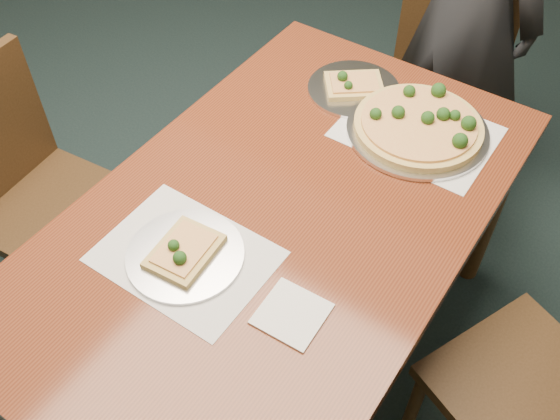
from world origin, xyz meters
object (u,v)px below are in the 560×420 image
Objects in this scene: dining_table at (280,233)px; slice_plate_far at (354,87)px; chair_far at (446,78)px; diner at (470,2)px; chair_left at (31,187)px; pizza_pan at (419,126)px; slice_plate_near at (185,253)px.

slice_plate_far is (-0.09, 0.53, 0.10)m from dining_table.
chair_far is at bearing 88.73° from dining_table.
slice_plate_far is at bearing 97.26° from diner.
dining_table is at bearing 106.55° from diner.
pizza_pan is at bearing -61.54° from chair_left.
dining_table is 1.15m from diner.
chair_far is 0.60m from slice_plate_far.
dining_table is 5.36× the size of slice_plate_far.
chair_left is at bearing -135.23° from slice_plate_far.
slice_plate_far is at bearing -120.23° from chair_far.
slice_plate_far is at bearing 89.15° from slice_plate_near.
slice_plate_near is (0.71, -0.06, 0.25)m from chair_left.
slice_plate_far is (0.72, 0.72, 0.25)m from chair_left.
pizza_pan reaches higher than slice_plate_near.
pizza_pan is at bearing 70.02° from slice_plate_near.
chair_left is 1.59m from diner.
pizza_pan is 0.26m from slice_plate_far.
chair_far is 1.00× the size of chair_left.
dining_table is 1.08m from chair_far.
diner reaches higher than pizza_pan.
diner is 0.69m from pizza_pan.
chair_left is (-0.84, -1.26, 0.00)m from chair_far.
slice_plate_near is at bearing -113.68° from chair_far.
chair_far is at bearing -39.24° from chair_left.
chair_left is at bearing 75.44° from diner.
slice_plate_near is (-0.10, -0.25, 0.11)m from dining_table.
slice_plate_near is 1.00× the size of slice_plate_far.
chair_left is at bearing -141.96° from chair_far.
pizza_pan is (0.13, -0.60, 0.26)m from chair_far.
diner is at bearing 84.94° from slice_plate_near.
chair_far reaches higher than dining_table.
chair_far reaches higher than slice_plate_far.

